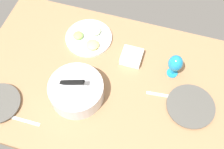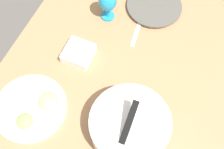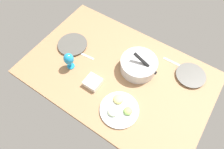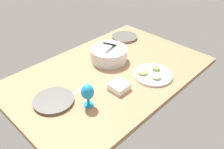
{
  "view_description": "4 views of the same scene",
  "coord_description": "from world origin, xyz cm",
  "px_view_note": "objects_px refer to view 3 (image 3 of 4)",
  "views": [
    {
      "loc": [
        -28.6,
        79.53,
        150.84
      ],
      "look_at": [
        -3.47,
        -3.3,
        4.78
      ],
      "focal_mm": 46.07,
      "sensor_mm": 36.0,
      "label": 1
    },
    {
      "loc": [
        47.82,
        20.88,
        115.23
      ],
      "look_at": [
        -5.89,
        -1.85,
        4.78
      ],
      "focal_mm": 46.93,
      "sensor_mm": 36.0,
      "label": 2
    },
    {
      "loc": [
        46.81,
        -77.91,
        146.11
      ],
      "look_at": [
        -1.24,
        -6.64,
        4.78
      ],
      "focal_mm": 31.88,
      "sensor_mm": 36.0,
      "label": 3
    },
    {
      "loc": [
        -110.23,
        -110.01,
        106.77
      ],
      "look_at": [
        -6.16,
        -8.62,
        4.78
      ],
      "focal_mm": 37.84,
      "sensor_mm": 36.0,
      "label": 4
    }
  ],
  "objects_px": {
    "square_bowl_white": "(93,82)",
    "fruit_platter": "(119,109)",
    "dinner_plate_left": "(73,45)",
    "dinner_plate_right": "(191,75)",
    "mixing_bowl": "(139,65)",
    "hurricane_glass_blue": "(69,59)"
  },
  "relations": [
    {
      "from": "dinner_plate_left",
      "to": "hurricane_glass_blue",
      "type": "height_order",
      "value": "hurricane_glass_blue"
    },
    {
      "from": "dinner_plate_left",
      "to": "dinner_plate_right",
      "type": "xyz_separation_m",
      "value": [
        1.05,
        0.3,
        0.0
      ]
    },
    {
      "from": "dinner_plate_right",
      "to": "mixing_bowl",
      "type": "relative_size",
      "value": 0.78
    },
    {
      "from": "dinner_plate_left",
      "to": "square_bowl_white",
      "type": "bearing_deg",
      "value": -28.75
    },
    {
      "from": "hurricane_glass_blue",
      "to": "dinner_plate_right",
      "type": "bearing_deg",
      "value": 28.41
    },
    {
      "from": "square_bowl_white",
      "to": "dinner_plate_left",
      "type": "bearing_deg",
      "value": 151.25
    },
    {
      "from": "mixing_bowl",
      "to": "square_bowl_white",
      "type": "relative_size",
      "value": 2.57
    },
    {
      "from": "hurricane_glass_blue",
      "to": "fruit_platter",
      "type": "bearing_deg",
      "value": -9.95
    },
    {
      "from": "hurricane_glass_blue",
      "to": "square_bowl_white",
      "type": "xyz_separation_m",
      "value": [
        0.27,
        -0.03,
        -0.08
      ]
    },
    {
      "from": "square_bowl_white",
      "to": "fruit_platter",
      "type": "bearing_deg",
      "value": -12.94
    },
    {
      "from": "dinner_plate_right",
      "to": "hurricane_glass_blue",
      "type": "relative_size",
      "value": 1.5
    },
    {
      "from": "mixing_bowl",
      "to": "hurricane_glass_blue",
      "type": "bearing_deg",
      "value": -148.4
    },
    {
      "from": "dinner_plate_right",
      "to": "square_bowl_white",
      "type": "xyz_separation_m",
      "value": [
        -0.65,
        -0.52,
        0.02
      ]
    },
    {
      "from": "fruit_platter",
      "to": "dinner_plate_left",
      "type": "bearing_deg",
      "value": 157.63
    },
    {
      "from": "square_bowl_white",
      "to": "mixing_bowl",
      "type": "bearing_deg",
      "value": 55.03
    },
    {
      "from": "mixing_bowl",
      "to": "hurricane_glass_blue",
      "type": "height_order",
      "value": "mixing_bowl"
    },
    {
      "from": "dinner_plate_right",
      "to": "mixing_bowl",
      "type": "bearing_deg",
      "value": -155.77
    },
    {
      "from": "square_bowl_white",
      "to": "hurricane_glass_blue",
      "type": "bearing_deg",
      "value": 173.58
    },
    {
      "from": "dinner_plate_right",
      "to": "hurricane_glass_blue",
      "type": "bearing_deg",
      "value": -151.59
    },
    {
      "from": "mixing_bowl",
      "to": "dinner_plate_left",
      "type": "bearing_deg",
      "value": -169.83
    },
    {
      "from": "mixing_bowl",
      "to": "hurricane_glass_blue",
      "type": "distance_m",
      "value": 0.59
    },
    {
      "from": "dinner_plate_right",
      "to": "fruit_platter",
      "type": "distance_m",
      "value": 0.68
    }
  ]
}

